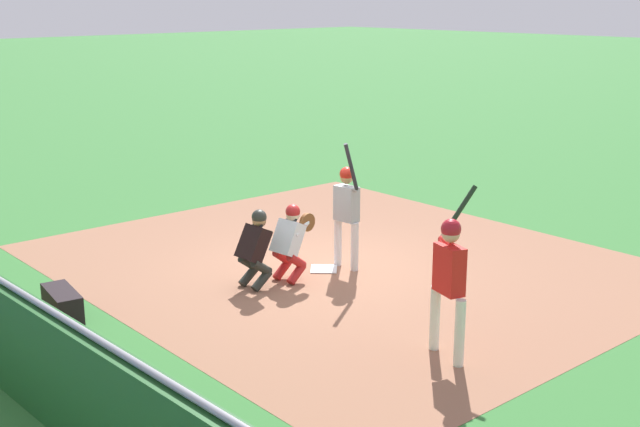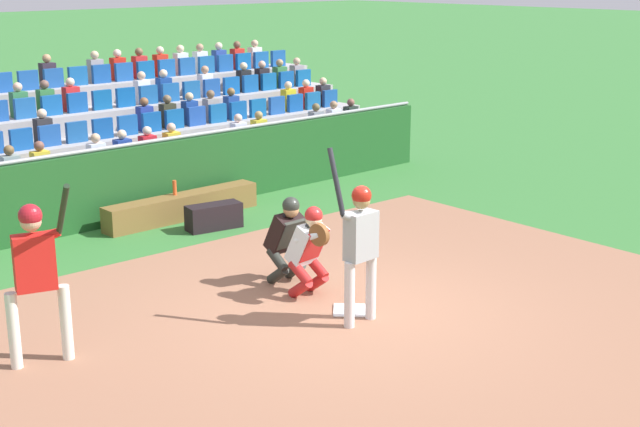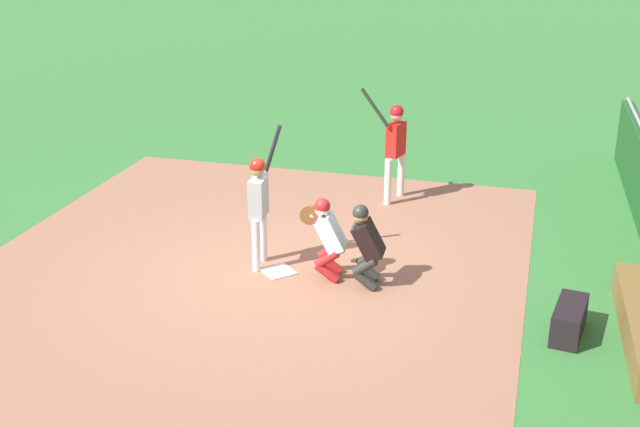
% 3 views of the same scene
% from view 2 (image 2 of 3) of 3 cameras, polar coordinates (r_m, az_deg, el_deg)
% --- Properties ---
extents(ground_plane, '(160.00, 160.00, 0.00)m').
position_cam_2_polar(ground_plane, '(11.50, 1.97, -6.28)').
color(ground_plane, '#337132').
extents(infield_dirt_patch, '(10.14, 8.74, 0.01)m').
position_cam_2_polar(infield_dirt_patch, '(11.17, 3.79, -6.95)').
color(infield_dirt_patch, '#93634A').
rests_on(infield_dirt_patch, ground_plane).
extents(home_plate_marker, '(0.62, 0.62, 0.02)m').
position_cam_2_polar(home_plate_marker, '(11.49, 1.97, -6.21)').
color(home_plate_marker, white).
rests_on(home_plate_marker, infield_dirt_patch).
extents(batter_at_plate, '(0.57, 0.44, 2.22)m').
position_cam_2_polar(batter_at_plate, '(10.78, 2.58, -1.66)').
color(batter_at_plate, silver).
rests_on(batter_at_plate, ground_plane).
extents(catcher_crouching, '(0.49, 0.74, 1.28)m').
position_cam_2_polar(catcher_crouching, '(11.75, -0.66, -2.09)').
color(catcher_crouching, '#B4201F').
rests_on(catcher_crouching, ground_plane).
extents(home_plate_umpire, '(0.46, 0.48, 1.27)m').
position_cam_2_polar(home_plate_umpire, '(12.29, -2.12, -1.41)').
color(home_plate_umpire, '#292C26').
rests_on(home_plate_umpire, ground_plane).
extents(dugout_wall, '(14.76, 0.24, 1.37)m').
position_cam_2_polar(dugout_wall, '(15.64, -12.78, 1.77)').
color(dugout_wall, '#1C4F20').
rests_on(dugout_wall, ground_plane).
extents(dugout_bench, '(3.00, 0.40, 0.44)m').
position_cam_2_polar(dugout_bench, '(15.76, -8.80, 0.44)').
color(dugout_bench, brown).
rests_on(dugout_bench, ground_plane).
extents(water_bottle_on_bench, '(0.07, 0.07, 0.26)m').
position_cam_2_polar(water_bottle_on_bench, '(15.66, -9.30, 1.65)').
color(water_bottle_on_bench, '#DE5425').
rests_on(water_bottle_on_bench, dugout_bench).
extents(equipment_duffel_bag, '(0.98, 0.52, 0.43)m').
position_cam_2_polar(equipment_duffel_bag, '(15.08, -6.81, -0.19)').
color(equipment_duffel_bag, black).
rests_on(equipment_duffel_bag, ground_plane).
extents(on_deck_batter, '(0.70, 0.83, 2.15)m').
position_cam_2_polar(on_deck_batter, '(10.11, -17.74, -3.21)').
color(on_deck_batter, silver).
rests_on(on_deck_batter, ground_plane).
extents(bleacher_stand, '(17.26, 4.02, 2.43)m').
position_cam_2_polar(bleacher_stand, '(19.30, -19.11, 3.97)').
color(bleacher_stand, '#9D9A9A').
rests_on(bleacher_stand, ground_plane).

